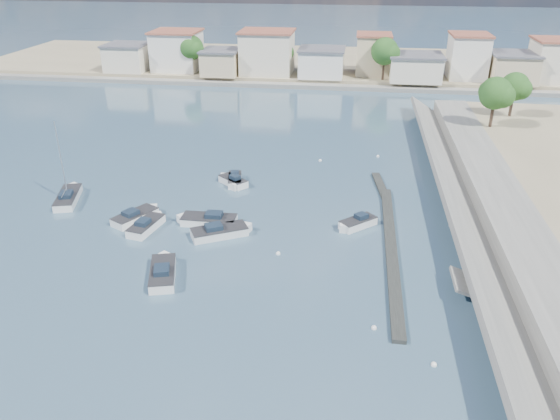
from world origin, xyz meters
name	(u,v)px	position (x,y,z in m)	size (l,w,h in m)	color
ground	(331,141)	(0.00, 40.00, 0.00)	(400.00, 400.00, 0.00)	#2B4256
seawall_walkway	(518,234)	(18.50, 13.00, 0.90)	(5.00, 90.00, 1.80)	slate
breakwater	(389,234)	(6.90, 12.69, 0.17)	(2.00, 31.02, 0.35)	black
far_shore_land	(344,64)	(0.00, 92.00, 0.70)	(160.00, 40.00, 1.40)	gray
far_shore_quay	(340,87)	(0.00, 71.00, 0.40)	(160.00, 2.50, 0.80)	slate
far_town	(398,59)	(10.71, 76.92, 4.93)	(113.01, 12.80, 8.35)	beige
shore_trees	(388,60)	(8.34, 68.11, 6.22)	(74.56, 38.32, 7.92)	#38281E
motorboat_a	(163,272)	(-11.85, 3.10, 0.38)	(3.30, 5.69, 1.48)	white
motorboat_b	(137,216)	(-17.80, 12.67, 0.38)	(3.93, 5.02, 1.48)	white
motorboat_c	(206,220)	(-10.75, 12.74, 0.38)	(5.96, 2.08, 1.48)	white
motorboat_d	(356,224)	(3.84, 14.04, 0.38)	(3.81, 3.70, 1.48)	white
motorboat_e	(147,225)	(-16.09, 10.95, 0.38)	(2.59, 5.04, 1.48)	white
motorboat_f	(232,181)	(-10.39, 22.82, 0.38)	(3.82, 3.58, 1.48)	white
motorboat_g	(235,181)	(-10.08, 22.93, 0.38)	(2.18, 4.37, 1.48)	white
motorboat_h	(222,232)	(-8.63, 10.63, 0.38)	(5.63, 4.27, 1.48)	white
sailboat	(69,197)	(-26.81, 16.12, 0.41)	(3.47, 6.43, 9.00)	white
mooring_buoys	(368,228)	(4.99, 13.85, 0.05)	(16.34, 39.50, 0.41)	white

